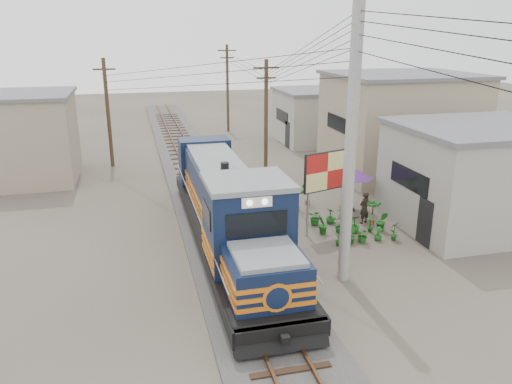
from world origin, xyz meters
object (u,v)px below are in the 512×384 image
object	(u,v)px
locomotive	(228,209)
market_umbrella	(353,173)
vendor	(364,208)
billboard	(327,173)

from	to	relation	value
locomotive	market_umbrella	size ratio (longest dim) A/B	6.09
vendor	locomotive	bearing A→B (deg)	-15.60
locomotive	vendor	size ratio (longest dim) A/B	10.05
locomotive	vendor	bearing A→B (deg)	9.90
vendor	market_umbrella	bearing A→B (deg)	-120.33
vendor	billboard	bearing A→B (deg)	-11.67
locomotive	billboard	xyz separation A→B (m)	(4.50, 0.63, 1.05)
locomotive	billboard	bearing A→B (deg)	7.97
locomotive	vendor	world-z (taller)	locomotive
locomotive	market_umbrella	world-z (taller)	locomotive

